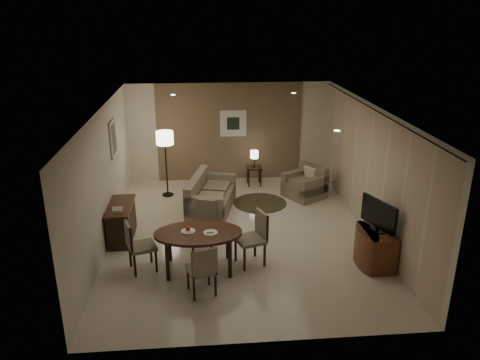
{
  "coord_description": "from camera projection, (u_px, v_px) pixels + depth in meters",
  "views": [
    {
      "loc": [
        -0.81,
        -8.99,
        4.54
      ],
      "look_at": [
        0.0,
        0.2,
        1.15
      ],
      "focal_mm": 35.0,
      "sensor_mm": 36.0,
      "label": 1
    }
  ],
  "objects": [
    {
      "name": "taupe_accent",
      "position": [
        230.0,
        132.0,
        12.83
      ],
      "size": [
        3.96,
        0.03,
        2.7
      ],
      "primitive_type": "cube",
      "color": "#7B624C",
      "rests_on": "wall_back"
    },
    {
      "name": "art_left_canvas",
      "position": [
        114.0,
        138.0,
        10.3
      ],
      "size": [
        0.01,
        0.46,
        0.64
      ],
      "primitive_type": "cube",
      "color": "gray",
      "rests_on": "wall_left"
    },
    {
      "name": "art_back_frame",
      "position": [
        233.0,
        123.0,
        12.73
      ],
      "size": [
        0.72,
        0.03,
        0.72
      ],
      "primitive_type": "cube",
      "color": "silver",
      "rests_on": "wall_back"
    },
    {
      "name": "telephone",
      "position": [
        117.0,
        209.0,
        9.28
      ],
      "size": [
        0.2,
        0.14,
        0.09
      ],
      "primitive_type": null,
      "color": "white",
      "rests_on": "console_desk"
    },
    {
      "name": "floor_lamp",
      "position": [
        166.0,
        164.0,
        11.81
      ],
      "size": [
        0.43,
        0.43,
        1.69
      ],
      "primitive_type": null,
      "color": "#FFE5B7",
      "rests_on": "floor"
    },
    {
      "name": "napkin",
      "position": [
        210.0,
        232.0,
        8.38
      ],
      "size": [
        0.12,
        0.08,
        0.03
      ],
      "primitive_type": "cube",
      "color": "white",
      "rests_on": "plate_b"
    },
    {
      "name": "curtain_wall",
      "position": [
        368.0,
        172.0,
        9.81
      ],
      "size": [
        0.08,
        6.7,
        2.58
      ],
      "primitive_type": null,
      "color": "beige",
      "rests_on": "wall_right"
    },
    {
      "name": "plate_b",
      "position": [
        210.0,
        233.0,
        8.39
      ],
      "size": [
        0.26,
        0.26,
        0.02
      ],
      "primitive_type": "cylinder",
      "color": "white",
      "rests_on": "dining_table"
    },
    {
      "name": "console_desk",
      "position": [
        122.0,
        222.0,
        9.71
      ],
      "size": [
        0.48,
        1.2,
        0.75
      ],
      "primitive_type": null,
      "color": "#412415",
      "rests_on": "floor"
    },
    {
      "name": "chair_far",
      "position": [
        204.0,
        226.0,
        9.31
      ],
      "size": [
        0.57,
        0.57,
        0.95
      ],
      "primitive_type": null,
      "rotation": [
        0.0,
        0.0,
        -0.28
      ],
      "color": "gray",
      "rests_on": "floor"
    },
    {
      "name": "curtain_rod",
      "position": [
        374.0,
        110.0,
        9.35
      ],
      "size": [
        0.03,
        6.8,
        0.03
      ],
      "primitive_type": "cylinder",
      "rotation": [
        1.57,
        0.0,
        0.0
      ],
      "color": "black",
      "rests_on": "wall_right"
    },
    {
      "name": "round_rug",
      "position": [
        260.0,
        203.0,
        11.6
      ],
      "size": [
        1.31,
        1.31,
        0.01
      ],
      "primitive_type": "cylinder",
      "color": "#474327",
      "rests_on": "floor"
    },
    {
      "name": "downlight_fl",
      "position": [
        173.0,
        95.0,
        10.68
      ],
      "size": [
        0.1,
        0.1,
        0.01
      ],
      "primitive_type": "cylinder",
      "color": "white",
      "rests_on": "ceiling"
    },
    {
      "name": "armchair",
      "position": [
        305.0,
        183.0,
        11.85
      ],
      "size": [
        1.17,
        1.19,
        0.79
      ],
      "primitive_type": null,
      "rotation": [
        0.0,
        0.0,
        -1.04
      ],
      "color": "gray",
      "rests_on": "floor"
    },
    {
      "name": "dining_table",
      "position": [
        199.0,
        251.0,
        8.55
      ],
      "size": [
        1.6,
        1.0,
        0.75
      ],
      "primitive_type": null,
      "color": "#412415",
      "rests_on": "floor"
    },
    {
      "name": "sofa",
      "position": [
        211.0,
        194.0,
        11.06
      ],
      "size": [
        1.94,
        1.28,
        0.84
      ],
      "primitive_type": null,
      "rotation": [
        0.0,
        0.0,
        1.33
      ],
      "color": "gray",
      "rests_on": "floor"
    },
    {
      "name": "art_back_canvas",
      "position": [
        233.0,
        124.0,
        12.72
      ],
      "size": [
        0.34,
        0.01,
        0.34
      ],
      "primitive_type": "cube",
      "color": "black",
      "rests_on": "wall_back"
    },
    {
      "name": "side_table",
      "position": [
        254.0,
        176.0,
        12.73
      ],
      "size": [
        0.41,
        0.41,
        0.52
      ],
      "primitive_type": null,
      "color": "black",
      "rests_on": "floor"
    },
    {
      "name": "flat_tv",
      "position": [
        379.0,
        215.0,
        8.48
      ],
      "size": [
        0.36,
        0.85,
        0.6
      ],
      "primitive_type": null,
      "rotation": [
        0.0,
        0.0,
        0.35
      ],
      "color": "black",
      "rests_on": "tv_cabinet"
    },
    {
      "name": "downlight_fr",
      "position": [
        294.0,
        93.0,
        10.91
      ],
      "size": [
        0.1,
        0.1,
        0.01
      ],
      "primitive_type": "cylinder",
      "color": "white",
      "rests_on": "ceiling"
    },
    {
      "name": "chair_left",
      "position": [
        142.0,
        246.0,
        8.49
      ],
      "size": [
        0.6,
        0.6,
        0.97
      ],
      "primitive_type": null,
      "rotation": [
        0.0,
        0.0,
        1.91
      ],
      "color": "gray",
      "rests_on": "floor"
    },
    {
      "name": "plate_a",
      "position": [
        188.0,
        231.0,
        8.45
      ],
      "size": [
        0.26,
        0.26,
        0.02
      ],
      "primitive_type": "cylinder",
      "color": "white",
      "rests_on": "dining_table"
    },
    {
      "name": "downlight_nr",
      "position": [
        337.0,
        131.0,
        7.55
      ],
      "size": [
        0.1,
        0.1,
        0.01
      ],
      "primitive_type": "cylinder",
      "color": "white",
      "rests_on": "ceiling"
    },
    {
      "name": "chair_near",
      "position": [
        201.0,
        269.0,
        7.79
      ],
      "size": [
        0.56,
        0.56,
        0.93
      ],
      "primitive_type": null,
      "rotation": [
        0.0,
        0.0,
        3.42
      ],
      "color": "gray",
      "rests_on": "floor"
    },
    {
      "name": "fruit_apple",
      "position": [
        188.0,
        228.0,
        8.43
      ],
      "size": [
        0.09,
        0.09,
        0.09
      ],
      "primitive_type": "sphere",
      "color": "#B43814",
      "rests_on": "plate_a"
    },
    {
      "name": "chair_right",
      "position": [
        250.0,
        239.0,
        8.69
      ],
      "size": [
        0.63,
        0.63,
        1.03
      ],
      "primitive_type": null,
      "rotation": [
        0.0,
        0.0,
        -1.24
      ],
      "color": "gray",
      "rests_on": "floor"
    },
    {
      "name": "downlight_nl",
      "position": [
        162.0,
        135.0,
        7.32
      ],
      "size": [
        0.1,
        0.1,
        0.01
      ],
      "primitive_type": "cylinder",
      "color": "white",
      "rests_on": "ceiling"
    },
    {
      "name": "table_lamp",
      "position": [
        254.0,
        158.0,
        12.56
      ],
      "size": [
        0.22,
        0.22,
        0.5
      ],
      "primitive_type": null,
      "color": "#FFEAC1",
      "rests_on": "side_table"
    },
    {
      "name": "room_shell",
      "position": [
        239.0,
        168.0,
        9.95
      ],
      "size": [
        5.5,
        7.0,
        2.7
      ],
      "color": "beige",
      "rests_on": "ground"
    },
    {
      "name": "art_left_frame",
      "position": [
        113.0,
        138.0,
        10.3
      ],
      "size": [
        0.03,
        0.6,
        0.8
      ],
      "primitive_type": "cube",
      "color": "silver",
      "rests_on": "wall_left"
    },
    {
      "name": "tv_cabinet",
      "position": [
        376.0,
        248.0,
        8.72
      ],
      "size": [
        0.48,
        0.9,
        0.7
      ],
      "primitive_type": null,
      "color": "brown",
      "rests_on": "floor"
    }
  ]
}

